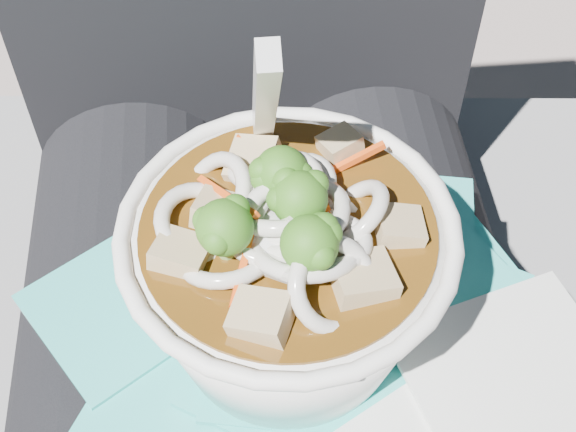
{
  "coord_description": "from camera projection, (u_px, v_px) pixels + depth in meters",
  "views": [
    {
      "loc": [
        -0.01,
        -0.23,
        1.06
      ],
      "look_at": [
        0.01,
        0.01,
        0.75
      ],
      "focal_mm": 50.0,
      "sensor_mm": 36.0,
      "label": 1
    }
  ],
  "objects": [
    {
      "name": "stone_ledge",
      "position": [
        269.0,
        412.0,
        0.88
      ],
      "size": [
        1.04,
        0.6,
        0.47
      ],
      "primitive_type": "cube",
      "rotation": [
        0.0,
        0.0,
        -0.1
      ],
      "color": "slate",
      "rests_on": "ground"
    },
    {
      "name": "lap",
      "position": [
        277.0,
        418.0,
        0.54
      ],
      "size": [
        0.35,
        0.48,
        0.16
      ],
      "color": "black",
      "rests_on": "stone_ledge"
    },
    {
      "name": "person_body",
      "position": [
        266.0,
        287.0,
        0.58
      ],
      "size": [
        0.34,
        0.94,
        1.02
      ],
      "color": "black",
      "rests_on": "ground"
    },
    {
      "name": "plastic_bag",
      "position": [
        345.0,
        338.0,
        0.47
      ],
      "size": [
        0.36,
        0.29,
        0.02
      ],
      "color": "#29AEA8",
      "rests_on": "lap"
    },
    {
      "name": "udon_bowl",
      "position": [
        287.0,
        268.0,
        0.42
      ],
      "size": [
        0.21,
        0.21,
        0.21
      ],
      "color": "white",
      "rests_on": "plastic_bag"
    }
  ]
}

